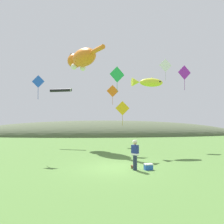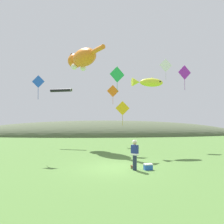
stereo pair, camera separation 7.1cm
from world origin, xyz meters
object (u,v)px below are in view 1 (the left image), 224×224
(kite_tube_streamer, at_px, (61,90))
(kite_diamond_violet, at_px, (184,73))
(kite_spool, at_px, (132,167))
(kite_diamond_green, at_px, (117,75))
(kite_diamond_orange, at_px, (113,91))
(kite_diamond_blue, at_px, (38,82))
(kite_fish_windsock, at_px, (148,82))
(festival_attendant, at_px, (135,154))
(kite_diamond_white, at_px, (165,65))
(kite_giant_cat, at_px, (82,59))
(picnic_cooler, at_px, (148,167))
(kite_diamond_gold, at_px, (122,108))

(kite_tube_streamer, xyz_separation_m, kite_diamond_violet, (11.74, -7.28, 0.64))
(kite_spool, height_order, kite_diamond_green, kite_diamond_green)
(kite_diamond_orange, bearing_deg, kite_diamond_violet, -54.12)
(kite_tube_streamer, relative_size, kite_diamond_blue, 1.42)
(kite_diamond_violet, height_order, kite_diamond_blue, kite_diamond_violet)
(kite_fish_windsock, distance_m, kite_tube_streamer, 10.73)
(kite_diamond_orange, xyz_separation_m, kite_diamond_violet, (5.69, -7.87, 0.61))
(festival_attendant, xyz_separation_m, kite_diamond_green, (-0.58, 5.60, 5.90))
(kite_tube_streamer, relative_size, kite_diamond_green, 1.16)
(kite_diamond_blue, bearing_deg, kite_diamond_white, 27.56)
(kite_diamond_green, distance_m, kite_diamond_blue, 6.47)
(kite_diamond_orange, bearing_deg, kite_tube_streamer, -174.36)
(kite_diamond_blue, bearing_deg, kite_spool, -28.78)
(kite_tube_streamer, distance_m, kite_diamond_violet, 13.82)
(kite_giant_cat, bearing_deg, kite_spool, -69.89)
(festival_attendant, relative_size, kite_tube_streamer, 0.67)
(kite_diamond_white, height_order, kite_diamond_violet, kite_diamond_white)
(kite_giant_cat, bearing_deg, kite_diamond_green, -58.09)
(kite_tube_streamer, bearing_deg, picnic_cooler, -59.87)
(kite_spool, distance_m, kite_giant_cat, 14.89)
(picnic_cooler, xyz_separation_m, kite_diamond_gold, (-0.84, 6.29, 3.81))
(festival_attendant, height_order, kite_tube_streamer, kite_tube_streamer)
(kite_diamond_violet, bearing_deg, kite_giant_cat, 148.02)
(kite_giant_cat, xyz_separation_m, kite_diamond_gold, (3.97, -4.79, -5.73))
(kite_diamond_orange, xyz_separation_m, kite_diamond_blue, (-6.34, -9.11, -0.53))
(kite_tube_streamer, relative_size, kite_diamond_white, 1.12)
(picnic_cooler, bearing_deg, kite_giant_cat, 113.48)
(kite_fish_windsock, relative_size, kite_diamond_blue, 1.57)
(kite_giant_cat, bearing_deg, kite_diamond_blue, -111.70)
(kite_spool, height_order, kite_diamond_violet, kite_diamond_violet)
(kite_diamond_orange, bearing_deg, kite_fish_windsock, -67.72)
(kite_diamond_gold, bearing_deg, kite_diamond_orange, 93.50)
(picnic_cooler, relative_size, kite_fish_windsock, 0.18)
(kite_diamond_gold, height_order, kite_diamond_orange, kite_diamond_orange)
(kite_diamond_green, relative_size, kite_diamond_blue, 1.23)
(kite_fish_windsock, xyz_separation_m, kite_tube_streamer, (-8.80, 6.14, 0.03))
(kite_giant_cat, relative_size, kite_diamond_gold, 2.98)
(picnic_cooler, height_order, kite_diamond_white, kite_diamond_white)
(kite_diamond_gold, relative_size, kite_diamond_green, 0.94)
(picnic_cooler, distance_m, kite_diamond_orange, 14.65)
(kite_spool, height_order, kite_diamond_orange, kite_diamond_orange)
(kite_tube_streamer, bearing_deg, festival_attendant, -62.75)
(kite_tube_streamer, bearing_deg, kite_diamond_violet, -31.80)
(kite_tube_streamer, bearing_deg, kite_diamond_white, -11.05)
(picnic_cooler, bearing_deg, kite_diamond_white, 67.14)
(kite_tube_streamer, relative_size, kite_diamond_gold, 1.23)
(picnic_cooler, bearing_deg, kite_diamond_violet, 50.16)
(picnic_cooler, relative_size, kite_diamond_gold, 0.25)
(kite_diamond_gold, relative_size, kite_diamond_violet, 1.00)
(kite_spool, bearing_deg, kite_fish_windsock, 68.42)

